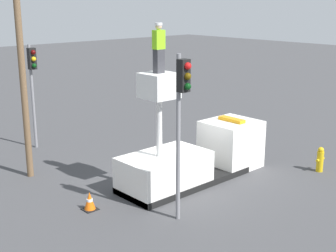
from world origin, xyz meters
TOP-DOWN VIEW (x-y plane):
  - ground_plane at (0.00, 0.00)m, footprint 120.00×120.00m
  - bucket_truck at (0.57, 0.00)m, footprint 6.66×2.09m
  - worker at (-1.34, 0.00)m, footprint 0.40×0.26m
  - traffic_light_pole at (-2.42, -2.28)m, footprint 0.34×0.57m
  - traffic_light_across at (-2.17, 8.11)m, footprint 0.34×0.57m
  - fire_hydrant at (5.08, -2.97)m, footprint 0.52×0.28m
  - traffic_cone_rear at (-4.19, 0.42)m, footprint 0.48×0.48m
  - utility_pole at (-4.20, 4.82)m, footprint 2.20×0.26m

SIDE VIEW (x-z plane):
  - ground_plane at x=0.00m, z-range 0.00..0.00m
  - traffic_cone_rear at x=-4.19m, z-range -0.02..0.63m
  - fire_hydrant at x=5.08m, z-range -0.01..1.06m
  - bucket_truck at x=0.57m, z-range -1.31..3.21m
  - traffic_light_across at x=-2.17m, z-range 1.05..6.09m
  - traffic_light_pole at x=-2.42m, z-range 1.13..6.59m
  - utility_pole at x=-4.20m, z-range 0.33..8.90m
  - worker at x=-1.34m, z-range 4.53..6.27m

